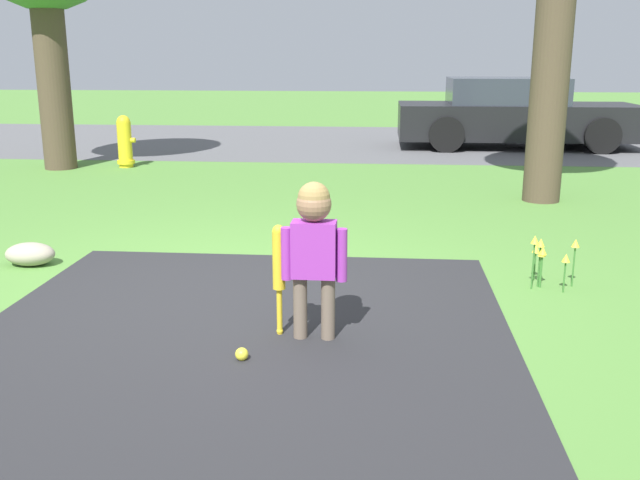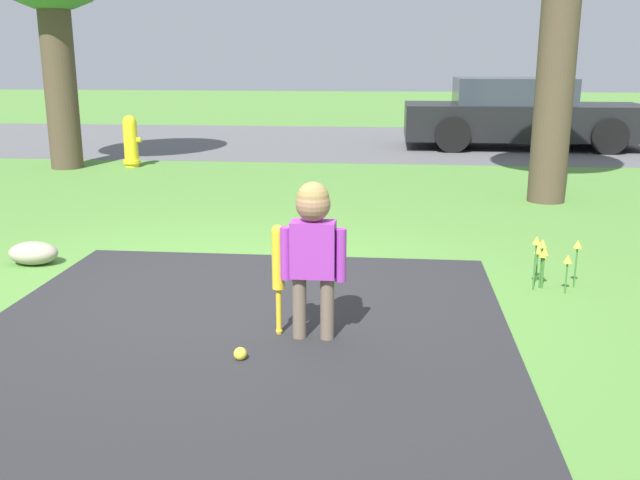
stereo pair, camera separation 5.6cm
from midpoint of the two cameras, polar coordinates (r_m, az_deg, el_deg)
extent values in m
plane|color=#518438|center=(5.27, -8.17, -4.13)|extent=(60.00, 60.00, 0.00)
cube|color=#59595B|center=(14.45, 0.37, 7.92)|extent=(40.00, 6.00, 0.01)
cylinder|color=#6B5B4C|center=(4.33, -1.97, -5.40)|extent=(0.08, 0.08, 0.39)
cylinder|color=#6B5B4C|center=(4.31, 0.27, -5.48)|extent=(0.08, 0.08, 0.39)
cube|color=purple|center=(4.21, -0.87, -0.75)|extent=(0.27, 0.15, 0.34)
cylinder|color=purple|center=(4.24, -3.07, -1.09)|extent=(0.07, 0.07, 0.32)
cylinder|color=purple|center=(4.20, 1.36, -1.22)|extent=(0.07, 0.07, 0.32)
sphere|color=#997051|center=(4.15, -0.88, 2.89)|extent=(0.21, 0.21, 0.21)
sphere|color=#997A47|center=(4.14, -0.88, 3.38)|extent=(0.19, 0.19, 0.19)
sphere|color=yellow|center=(4.45, -3.60, -7.27)|extent=(0.04, 0.04, 0.04)
cylinder|color=yellow|center=(4.41, -3.63, -5.73)|extent=(0.03, 0.03, 0.30)
cylinder|color=yellow|center=(4.30, -3.70, -1.61)|extent=(0.08, 0.08, 0.36)
sphere|color=yellow|center=(4.26, -3.74, 0.74)|extent=(0.07, 0.07, 0.07)
sphere|color=yellow|center=(4.10, -6.68, -9.06)|extent=(0.08, 0.08, 0.08)
cylinder|color=yellow|center=(11.42, -15.48, 7.36)|extent=(0.21, 0.21, 0.69)
sphere|color=yellow|center=(11.38, -15.60, 9.09)|extent=(0.20, 0.20, 0.20)
cylinder|color=yellow|center=(11.45, -15.39, 6.06)|extent=(0.27, 0.27, 0.06)
cylinder|color=yellow|center=(11.37, -14.94, 7.72)|extent=(0.10, 0.07, 0.07)
cube|color=black|center=(13.90, 15.29, 9.16)|extent=(4.34, 1.64, 0.63)
cube|color=#2D333D|center=(13.83, 14.54, 11.48)|extent=(2.09, 1.43, 0.47)
cylinder|color=black|center=(15.00, 19.78, 8.52)|extent=(0.63, 0.18, 0.63)
cylinder|color=black|center=(13.44, 21.54, 7.76)|extent=(0.63, 0.18, 0.63)
cylinder|color=black|center=(14.55, 9.40, 9.01)|extent=(0.63, 0.18, 0.63)
cylinder|color=black|center=(12.93, 9.96, 8.31)|extent=(0.63, 0.18, 0.63)
cylinder|color=#4C3D2D|center=(8.71, 17.98, 15.08)|extent=(0.43, 0.43, 3.71)
cylinder|color=#4C3D2D|center=(11.53, -20.72, 12.26)|extent=(0.48, 0.48, 2.79)
cylinder|color=#38702D|center=(5.52, 16.94, -2.45)|extent=(0.01, 0.01, 0.24)
cone|color=yellow|center=(5.48, 17.05, -0.94)|extent=(0.06, 0.06, 0.06)
cylinder|color=#38702D|center=(5.68, 16.53, -2.04)|extent=(0.01, 0.01, 0.22)
cone|color=yellow|center=(5.65, 16.63, -0.67)|extent=(0.06, 0.06, 0.06)
cylinder|color=#38702D|center=(5.51, 17.00, -2.39)|extent=(0.01, 0.01, 0.26)
cone|color=yellow|center=(5.47, 17.12, -0.81)|extent=(0.06, 0.06, 0.06)
cylinder|color=#38702D|center=(5.52, 16.83, -2.06)|extent=(0.01, 0.01, 0.31)
cone|color=yellow|center=(5.47, 16.98, -0.20)|extent=(0.06, 0.06, 0.06)
cylinder|color=#38702D|center=(5.61, 19.35, -2.04)|extent=(0.01, 0.01, 0.31)
cone|color=yellow|center=(5.56, 19.50, -0.23)|extent=(0.06, 0.06, 0.06)
cylinder|color=#38702D|center=(5.45, 18.68, -2.84)|extent=(0.01, 0.01, 0.23)
cone|color=yellow|center=(5.41, 18.81, -1.37)|extent=(0.06, 0.06, 0.06)
cylinder|color=#38702D|center=(5.44, 16.38, -2.05)|extent=(0.01, 0.01, 0.35)
cone|color=yellow|center=(5.39, 16.54, 0.04)|extent=(0.06, 0.06, 0.06)
ellipsoid|color=#9E937F|center=(6.32, -22.42, -1.05)|extent=(0.41, 0.28, 0.19)
camera|label=1|loc=(0.03, -90.35, -0.09)|focal=40.00mm
camera|label=2|loc=(0.03, 89.65, 0.09)|focal=40.00mm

